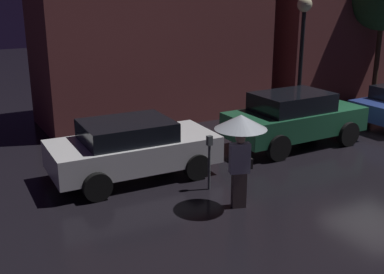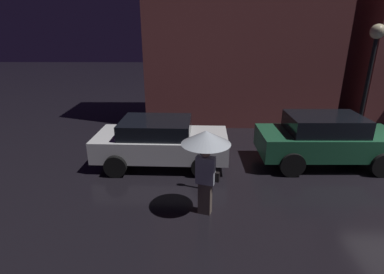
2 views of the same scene
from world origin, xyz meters
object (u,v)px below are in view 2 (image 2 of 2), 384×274
pedestrian_with_umbrella (206,148)px  street_lamp_near (373,53)px  parked_car_green (326,139)px  parked_car_white (161,141)px  parking_meter (201,161)px

pedestrian_with_umbrella → street_lamp_near: street_lamp_near is taller
parked_car_green → pedestrian_with_umbrella: pedestrian_with_umbrella is taller
parked_car_white → parking_meter: parked_car_white is taller
pedestrian_with_umbrella → parking_meter: bearing=111.6°
parked_car_green → parking_meter: parked_car_green is taller
street_lamp_near → parked_car_green: bearing=-133.4°
parked_car_white → parked_car_green: 5.08m
parking_meter → street_lamp_near: street_lamp_near is taller
parked_car_green → street_lamp_near: 4.06m
pedestrian_with_umbrella → street_lamp_near: size_ratio=0.48×
parked_car_green → parking_meter: (-3.86, -1.60, -0.03)m
parked_car_green → parked_car_white: bearing=179.9°
parked_car_green → pedestrian_with_umbrella: bearing=-145.2°
parked_car_white → street_lamp_near: (7.36, 2.44, 2.40)m
parked_car_white → parked_car_green: bearing=2.2°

